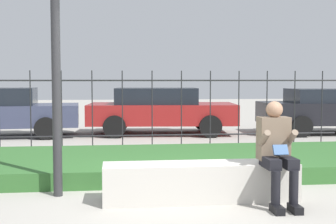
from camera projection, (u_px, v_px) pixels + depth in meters
The scene contains 7 objects.
ground_plane at pixel (178, 201), 5.99m from camera, with size 60.00×60.00×0.00m, color #A8A399.
stone_bench at pixel (201, 184), 6.00m from camera, with size 2.49×0.52×0.49m.
person_seated_reader at pixel (276, 148), 5.78m from camera, with size 0.42×0.73×1.29m.
grass_berm at pixel (162, 163), 8.02m from camera, with size 10.30×2.73×0.26m.
iron_fence at pixel (152, 109), 10.08m from camera, with size 8.30×0.03×1.75m.
car_parked_center at pixel (160, 109), 13.30m from camera, with size 4.26×2.26×1.32m.
street_lamp at pixel (55, 10), 6.09m from camera, with size 0.28×0.28×4.01m.
Camera 1 is at (-0.80, -5.84, 1.56)m, focal length 50.00 mm.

